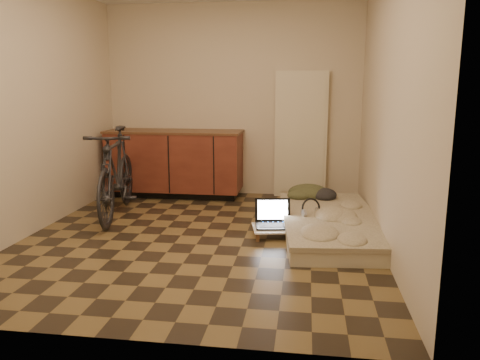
# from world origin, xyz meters

# --- Properties ---
(room_shell) EXTENTS (3.50, 4.00, 2.60)m
(room_shell) POSITION_xyz_m (0.00, 0.00, 1.30)
(room_shell) COLOR brown
(room_shell) RESTS_ON ground
(cabinets) EXTENTS (1.84, 0.62, 0.91)m
(cabinets) POSITION_xyz_m (-0.75, 1.70, 0.47)
(cabinets) COLOR black
(cabinets) RESTS_ON ground
(appliance_panel) EXTENTS (0.70, 0.10, 1.70)m
(appliance_panel) POSITION_xyz_m (0.95, 1.94, 0.85)
(appliance_panel) COLOR beige
(appliance_panel) RESTS_ON ground
(bicycle) EXTENTS (0.83, 1.83, 1.14)m
(bicycle) POSITION_xyz_m (-1.13, 0.59, 0.57)
(bicycle) COLOR black
(bicycle) RESTS_ON ground
(futon) EXTENTS (1.18, 2.14, 0.18)m
(futon) POSITION_xyz_m (1.30, 0.35, 0.09)
(futon) COLOR beige
(futon) RESTS_ON ground
(clothing_pile) EXTENTS (0.57, 0.49, 0.21)m
(clothing_pile) POSITION_xyz_m (1.12, 1.19, 0.28)
(clothing_pile) COLOR #393D24
(clothing_pile) RESTS_ON futon
(headphones) EXTENTS (0.31, 0.30, 0.16)m
(headphones) POSITION_xyz_m (1.09, 0.34, 0.26)
(headphones) COLOR black
(headphones) RESTS_ON futon
(lap_desk) EXTENTS (0.64, 0.48, 0.10)m
(lap_desk) POSITION_xyz_m (0.80, 0.13, 0.08)
(lap_desk) COLOR brown
(lap_desk) RESTS_ON ground
(laptop) EXTENTS (0.42, 0.39, 0.25)m
(laptop) POSITION_xyz_m (0.71, 0.17, 0.15)
(laptop) COLOR black
(laptop) RESTS_ON lap_desk
(mouse) EXTENTS (0.11, 0.13, 0.04)m
(mouse) POSITION_xyz_m (1.02, 0.12, 0.12)
(mouse) COLOR white
(mouse) RESTS_ON lap_desk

